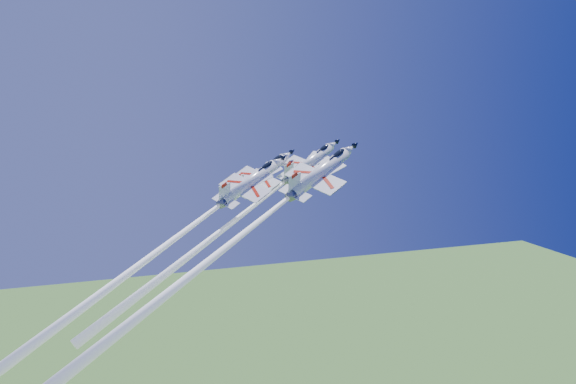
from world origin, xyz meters
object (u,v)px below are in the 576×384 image
object	(u,v)px
jet_right	(228,246)
jet_slot	(155,253)
jet_lead	(231,224)
jet_left	(174,239)

from	to	relation	value
jet_right	jet_slot	world-z (taller)	jet_right
jet_lead	jet_left	distance (m)	9.23
jet_right	jet_slot	distance (m)	10.73
jet_left	jet_slot	world-z (taller)	jet_left
jet_lead	jet_right	xyz separation A→B (m)	(-2.57, -8.41, -1.44)
jet_lead	jet_slot	xyz separation A→B (m)	(-12.85, -5.48, -2.43)
jet_lead	jet_slot	world-z (taller)	jet_lead
jet_right	jet_slot	xyz separation A→B (m)	(-10.27, 2.93, -0.99)
jet_left	jet_slot	size ratio (longest dim) A/B	0.99
jet_lead	jet_slot	bearing A→B (deg)	-93.27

